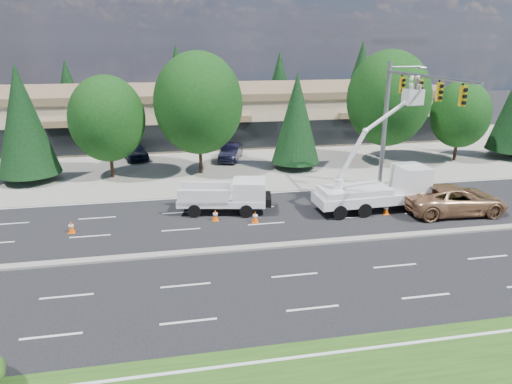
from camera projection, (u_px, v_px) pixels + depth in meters
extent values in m
plane|color=black|center=(279.00, 246.00, 24.07)|extent=(140.00, 140.00, 0.00)
cube|color=gray|center=(229.00, 157.00, 42.73)|extent=(140.00, 22.00, 0.01)
cube|color=gray|center=(279.00, 245.00, 24.05)|extent=(120.00, 0.55, 0.12)
cube|color=tan|center=(217.00, 114.00, 51.28)|extent=(50.00, 15.00, 5.00)
cube|color=brown|center=(217.00, 90.00, 50.45)|extent=(50.40, 15.40, 0.70)
cube|color=black|center=(226.00, 136.00, 44.55)|extent=(48.00, 0.12, 2.60)
cylinder|color=#332114|center=(32.00, 176.00, 35.13)|extent=(0.26, 0.26, 0.80)
cone|color=black|center=(23.00, 120.00, 33.76)|extent=(4.51, 4.51, 8.24)
cylinder|color=#332114|center=(111.00, 162.00, 35.91)|extent=(0.28, 0.28, 2.59)
ellipsoid|color=black|center=(107.00, 119.00, 34.85)|extent=(5.75, 5.75, 6.61)
cylinder|color=#332114|center=(200.00, 154.00, 37.05)|extent=(0.28, 0.28, 3.14)
ellipsoid|color=black|center=(198.00, 103.00, 35.76)|extent=(6.98, 6.98, 8.03)
cylinder|color=#332114|center=(295.00, 164.00, 38.82)|extent=(0.26, 0.26, 0.80)
cone|color=black|center=(296.00, 118.00, 37.60)|extent=(4.04, 4.04, 7.37)
cylinder|color=#332114|center=(384.00, 146.00, 39.85)|extent=(0.28, 0.28, 3.16)
ellipsoid|color=black|center=(388.00, 99.00, 38.56)|extent=(7.01, 7.01, 8.07)
cylinder|color=#332114|center=(456.00, 148.00, 41.21)|extent=(0.28, 0.28, 2.31)
ellipsoid|color=black|center=(460.00, 114.00, 40.27)|extent=(5.13, 5.13, 5.90)
cylinder|color=#332114|center=(72.00, 121.00, 59.98)|extent=(0.26, 0.26, 0.80)
cone|color=black|center=(68.00, 90.00, 58.72)|extent=(4.17, 4.17, 7.61)
cylinder|color=#332114|center=(180.00, 117.00, 62.43)|extent=(0.26, 0.26, 0.80)
cone|color=black|center=(178.00, 80.00, 60.86)|extent=(5.13, 5.13, 9.36)
cylinder|color=#332114|center=(279.00, 115.00, 64.89)|extent=(0.26, 0.26, 0.80)
cone|color=black|center=(279.00, 83.00, 63.49)|extent=(4.59, 4.59, 8.39)
cylinder|color=#332114|center=(358.00, 112.00, 66.99)|extent=(0.26, 0.26, 0.80)
cone|color=black|center=(361.00, 76.00, 65.35)|extent=(5.33, 5.33, 9.74)
cylinder|color=gray|center=(385.00, 126.00, 33.00)|extent=(0.32, 0.32, 9.00)
cylinder|color=gray|center=(428.00, 77.00, 27.14)|extent=(0.20, 10.00, 0.20)
cylinder|color=gray|center=(407.00, 67.00, 31.94)|extent=(2.60, 0.12, 0.12)
cube|color=gold|center=(402.00, 85.00, 30.17)|extent=(0.32, 0.22, 1.05)
cube|color=gold|center=(420.00, 88.00, 28.12)|extent=(0.32, 0.22, 1.05)
cube|color=gold|center=(439.00, 92.00, 26.07)|extent=(0.32, 0.22, 1.05)
cube|color=gold|center=(463.00, 96.00, 24.01)|extent=(0.32, 0.22, 1.05)
cube|color=white|center=(222.00, 200.00, 28.72)|extent=(5.74, 3.01, 0.41)
cube|color=white|center=(249.00, 191.00, 28.50)|extent=(2.34, 2.30, 1.36)
cube|color=black|center=(259.00, 188.00, 28.44)|extent=(0.40, 1.71, 0.91)
cube|color=white|center=(206.00, 189.00, 29.40)|extent=(3.09, 0.86, 1.00)
cube|color=white|center=(203.00, 198.00, 27.76)|extent=(3.09, 0.86, 1.00)
cube|color=white|center=(371.00, 197.00, 28.93)|extent=(7.35, 2.55, 0.63)
cube|color=white|center=(411.00, 180.00, 29.24)|extent=(1.92, 2.22, 1.81)
cube|color=black|center=(420.00, 177.00, 29.35)|extent=(0.17, 1.81, 1.09)
cube|color=white|center=(354.00, 191.00, 28.51)|extent=(4.45, 2.31, 0.45)
cylinder|color=white|center=(339.00, 184.00, 28.11)|extent=(0.63, 0.63, 0.73)
cube|color=white|center=(413.00, 97.00, 27.48)|extent=(1.04, 0.87, 0.98)
imported|color=beige|center=(411.00, 91.00, 27.32)|extent=(0.40, 0.59, 1.56)
imported|color=beige|center=(417.00, 91.00, 27.41)|extent=(0.63, 0.79, 1.56)
ellipsoid|color=white|center=(412.00, 77.00, 27.07)|extent=(0.24, 0.24, 0.16)
ellipsoid|color=white|center=(418.00, 77.00, 27.16)|extent=(0.24, 0.24, 0.16)
cube|color=#FF5908|center=(72.00, 232.00, 25.81)|extent=(0.40, 0.40, 0.03)
cone|color=#FF5908|center=(71.00, 227.00, 25.70)|extent=(0.36, 0.36, 0.70)
cylinder|color=white|center=(71.00, 226.00, 25.68)|extent=(0.29, 0.29, 0.10)
cube|color=#FF5908|center=(216.00, 220.00, 27.55)|extent=(0.40, 0.40, 0.03)
cone|color=#FF5908|center=(215.00, 215.00, 27.44)|extent=(0.36, 0.36, 0.70)
cylinder|color=white|center=(215.00, 214.00, 27.42)|extent=(0.29, 0.29, 0.10)
cube|color=#FF5908|center=(255.00, 222.00, 27.29)|extent=(0.40, 0.40, 0.03)
cone|color=#FF5908|center=(255.00, 217.00, 27.19)|extent=(0.36, 0.36, 0.70)
cylinder|color=white|center=(255.00, 216.00, 27.17)|extent=(0.29, 0.29, 0.10)
cube|color=#FF5908|center=(386.00, 214.00, 28.57)|extent=(0.40, 0.40, 0.03)
cone|color=#FF5908|center=(386.00, 209.00, 28.46)|extent=(0.36, 0.36, 0.70)
cylinder|color=white|center=(386.00, 208.00, 28.44)|extent=(0.29, 0.29, 0.10)
imported|color=#AD7C53|center=(454.00, 200.00, 28.50)|extent=(6.54, 3.26, 1.78)
imported|color=black|center=(133.00, 150.00, 41.87)|extent=(3.32, 5.22, 1.65)
imported|color=black|center=(231.00, 152.00, 41.45)|extent=(2.84, 4.77, 1.48)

